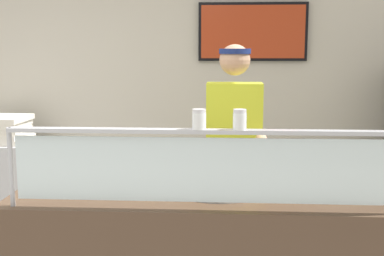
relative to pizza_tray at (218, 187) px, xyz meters
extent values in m
cube|color=beige|center=(-0.08, 1.97, 0.38)|extent=(6.48, 0.08, 2.70)
cube|color=black|center=(0.29, 1.90, 0.92)|extent=(0.98, 0.04, 0.52)
cube|color=#B23819|center=(0.29, 1.88, 0.92)|extent=(0.93, 0.01, 0.47)
cylinder|color=#B2B5BC|center=(-1.02, -0.35, 0.18)|extent=(0.02, 0.02, 0.40)
cube|color=silver|center=(-0.08, -0.35, 0.18)|extent=(1.82, 0.01, 0.32)
cube|color=#B2B5BC|center=(-0.08, -0.35, 0.37)|extent=(1.88, 0.06, 0.02)
cylinder|color=#9EA0A8|center=(0.00, 0.00, -0.01)|extent=(0.50, 0.50, 0.01)
cylinder|color=tan|center=(0.00, 0.00, 0.00)|extent=(0.48, 0.48, 0.02)
cylinder|color=gold|center=(0.00, 0.00, 0.02)|extent=(0.42, 0.42, 0.01)
cube|color=#ADAFB7|center=(0.02, -0.02, 0.02)|extent=(0.10, 0.28, 0.01)
cylinder|color=white|center=(-0.09, -0.35, 0.42)|extent=(0.07, 0.07, 0.08)
cylinder|color=white|center=(-0.09, -0.35, 0.41)|extent=(0.06, 0.06, 0.05)
cylinder|color=silver|center=(-0.09, -0.35, 0.47)|extent=(0.06, 0.06, 0.02)
cylinder|color=white|center=(0.10, -0.35, 0.42)|extent=(0.06, 0.06, 0.08)
cylinder|color=red|center=(0.10, -0.35, 0.41)|extent=(0.05, 0.05, 0.05)
cylinder|color=silver|center=(0.10, -0.35, 0.47)|extent=(0.06, 0.06, 0.02)
cylinder|color=#23232D|center=(-0.01, 0.71, -0.49)|extent=(0.13, 0.13, 0.95)
cylinder|color=#23232D|center=(0.21, 0.71, -0.49)|extent=(0.13, 0.13, 0.95)
cube|color=#D8EA33|center=(0.10, 0.71, 0.26)|extent=(0.38, 0.21, 0.55)
sphere|color=tan|center=(0.10, 0.71, 0.69)|extent=(0.21, 0.21, 0.21)
cylinder|color=navy|center=(0.10, 0.71, 0.75)|extent=(0.21, 0.21, 0.04)
cylinder|color=tan|center=(0.28, 0.49, 0.16)|extent=(0.08, 0.34, 0.08)
cube|color=#B7BABF|center=(-1.91, 1.48, -0.50)|extent=(0.70, 0.55, 0.93)
cube|color=silver|center=(-1.90, 1.48, -0.02)|extent=(0.44, 0.44, 0.04)
cube|color=silver|center=(-1.91, 1.48, 0.03)|extent=(0.44, 0.44, 0.05)
cube|color=silver|center=(-1.92, 1.48, 0.07)|extent=(0.44, 0.44, 0.04)
cube|color=silver|center=(-1.92, 1.48, 0.12)|extent=(0.43, 0.43, 0.04)
cube|color=silver|center=(-1.91, 1.48, 0.16)|extent=(0.44, 0.44, 0.04)
camera|label=1|loc=(0.02, -2.65, 0.75)|focal=46.06mm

